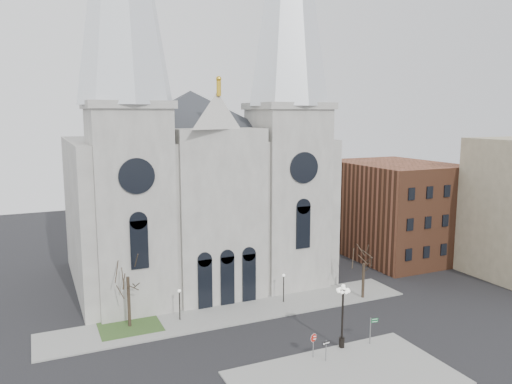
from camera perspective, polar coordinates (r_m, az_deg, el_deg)
name	(u,v)px	position (r m, az deg, el deg)	size (l,w,h in m)	color
ground	(283,359)	(45.83, 3.12, -18.48)	(160.00, 160.00, 0.00)	black
sidewalk_near	(345,378)	(43.40, 10.11, -20.18)	(18.00, 10.00, 0.14)	gray
sidewalk_far	(236,313)	(54.88, -2.32, -13.60)	(40.00, 6.00, 0.14)	gray
grass_patch	(130,327)	(53.02, -14.22, -14.69)	(6.00, 5.00, 0.18)	#304E21
cathedral	(199,135)	(61.91, -6.57, 6.45)	(33.00, 26.66, 54.00)	gray
bg_building_brick	(394,209)	(77.18, 15.54, -1.93)	(14.00, 18.00, 14.00)	brown
tree_left	(128,274)	(51.10, -14.46, -9.03)	(3.20, 3.20, 7.50)	black
tree_right	(364,261)	(58.76, 12.23, -7.72)	(3.20, 3.20, 6.00)	black
ped_lamp_left	(179,299)	(52.71, -8.74, -12.03)	(0.32, 0.32, 3.26)	black
ped_lamp_right	(284,283)	(56.84, 3.18, -10.36)	(0.32, 0.32, 3.26)	black
stop_sign	(313,340)	(45.31, 6.58, -16.45)	(0.79, 0.09, 2.18)	slate
globe_lamp	(343,308)	(46.52, 9.88, -12.92)	(1.28, 1.28, 5.96)	black
one_way_sign	(326,347)	(44.92, 8.01, -17.11)	(0.82, 0.13, 1.87)	slate
street_name_sign	(371,328)	(48.60, 13.03, -14.95)	(0.80, 0.17, 2.50)	slate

